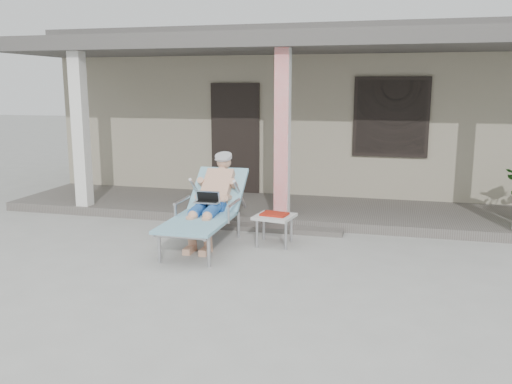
# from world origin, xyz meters

# --- Properties ---
(ground) EXTENTS (60.00, 60.00, 0.00)m
(ground) POSITION_xyz_m (0.00, 0.00, 0.00)
(ground) COLOR #9E9E99
(ground) RESTS_ON ground
(house) EXTENTS (10.40, 5.40, 3.30)m
(house) POSITION_xyz_m (0.00, 6.50, 1.67)
(house) COLOR gray
(house) RESTS_ON ground
(porch_deck) EXTENTS (10.00, 2.00, 0.15)m
(porch_deck) POSITION_xyz_m (0.00, 3.00, 0.07)
(porch_deck) COLOR #605B56
(porch_deck) RESTS_ON ground
(porch_overhang) EXTENTS (10.00, 2.30, 2.85)m
(porch_overhang) POSITION_xyz_m (0.00, 2.95, 2.79)
(porch_overhang) COLOR silver
(porch_overhang) RESTS_ON porch_deck
(porch_step) EXTENTS (2.00, 0.30, 0.07)m
(porch_step) POSITION_xyz_m (0.00, 1.85, 0.04)
(porch_step) COLOR #605B56
(porch_step) RESTS_ON ground
(lounger) EXTENTS (0.77, 2.03, 1.31)m
(lounger) POSITION_xyz_m (-0.81, 0.98, 0.81)
(lounger) COLOR #B7B7BC
(lounger) RESTS_ON ground
(side_table) EXTENTS (0.58, 0.58, 0.46)m
(side_table) POSITION_xyz_m (0.11, 1.13, 0.38)
(side_table) COLOR beige
(side_table) RESTS_ON ground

